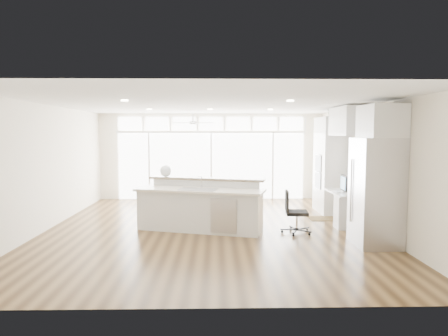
{
  "coord_description": "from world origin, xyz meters",
  "views": [
    {
      "loc": [
        0.15,
        -8.59,
        2.09
      ],
      "look_at": [
        0.34,
        0.6,
        1.28
      ],
      "focal_mm": 32.0,
      "sensor_mm": 36.0,
      "label": 1
    }
  ],
  "objects": [
    {
      "name": "fridge_cabinet",
      "position": [
        3.17,
        -1.35,
        2.3
      ],
      "size": [
        0.64,
        0.9,
        0.6
      ],
      "primitive_type": "cube",
      "color": "silver",
      "rests_on": "wall_right"
    },
    {
      "name": "wall_left",
      "position": [
        -3.5,
        0.0,
        1.35
      ],
      "size": [
        0.04,
        8.0,
        2.7
      ],
      "primitive_type": "cube",
      "color": "white",
      "rests_on": "floor"
    },
    {
      "name": "monitor",
      "position": [
        3.05,
        0.3,
        0.96
      ],
      "size": [
        0.11,
        0.48,
        0.4
      ],
      "primitive_type": "cube",
      "rotation": [
        0.0,
        0.0,
        -0.06
      ],
      "color": "black",
      "rests_on": "desk_nook"
    },
    {
      "name": "office_chair",
      "position": [
        1.83,
        -0.43,
        0.44
      ],
      "size": [
        0.5,
        0.46,
        0.88
      ],
      "primitive_type": "cube",
      "rotation": [
        0.0,
        0.0,
        -0.09
      ],
      "color": "black",
      "rests_on": "floor"
    },
    {
      "name": "desk_nook",
      "position": [
        3.13,
        0.3,
        0.38
      ],
      "size": [
        0.72,
        1.3,
        0.76
      ],
      "primitive_type": "cube",
      "color": "silver",
      "rests_on": "floor"
    },
    {
      "name": "oven_cabinet",
      "position": [
        3.17,
        1.8,
        1.25
      ],
      "size": [
        0.64,
        1.2,
        2.5
      ],
      "primitive_type": "cube",
      "color": "silver",
      "rests_on": "floor"
    },
    {
      "name": "transom_row",
      "position": [
        0.0,
        3.94,
        2.38
      ],
      "size": [
        5.9,
        0.06,
        0.4
      ],
      "primitive_type": "cube",
      "color": "white",
      "rests_on": "wall_back"
    },
    {
      "name": "kitchen_island",
      "position": [
        -0.2,
        -0.14,
        0.55
      ],
      "size": [
        2.93,
        1.76,
        1.09
      ],
      "primitive_type": "cube",
      "rotation": [
        0.0,
        0.0,
        -0.28
      ],
      "color": "silver",
      "rests_on": "floor"
    },
    {
      "name": "floor",
      "position": [
        0.0,
        0.0,
        -0.01
      ],
      "size": [
        7.0,
        8.0,
        0.02
      ],
      "primitive_type": "cube",
      "color": "#3D2712",
      "rests_on": "ground"
    },
    {
      "name": "ceiling_fan",
      "position": [
        -0.5,
        2.8,
        2.48
      ],
      "size": [
        1.16,
        1.16,
        0.32
      ],
      "primitive_type": "cube",
      "color": "silver",
      "rests_on": "ceiling"
    },
    {
      "name": "wall_back",
      "position": [
        0.0,
        4.0,
        1.35
      ],
      "size": [
        7.0,
        0.04,
        2.7
      ],
      "primitive_type": "cube",
      "color": "white",
      "rests_on": "floor"
    },
    {
      "name": "ceiling",
      "position": [
        0.0,
        0.0,
        2.7
      ],
      "size": [
        7.0,
        8.0,
        0.02
      ],
      "primitive_type": "cube",
      "color": "white",
      "rests_on": "wall_back"
    },
    {
      "name": "recessed_lights",
      "position": [
        0.0,
        0.2,
        2.68
      ],
      "size": [
        3.4,
        3.0,
        0.02
      ],
      "primitive_type": "cube",
      "color": "white",
      "rests_on": "ceiling"
    },
    {
      "name": "refrigerator",
      "position": [
        3.11,
        -1.35,
        1.0
      ],
      "size": [
        0.76,
        0.9,
        2.0
      ],
      "primitive_type": "cube",
      "color": "#B0AFB4",
      "rests_on": "floor"
    },
    {
      "name": "desk_window",
      "position": [
        3.46,
        0.3,
        1.55
      ],
      "size": [
        0.04,
        0.85,
        0.85
      ],
      "primitive_type": "cube",
      "color": "white",
      "rests_on": "wall_right"
    },
    {
      "name": "framed_photos",
      "position": [
        3.46,
        0.92,
        1.4
      ],
      "size": [
        0.06,
        0.22,
        0.8
      ],
      "primitive_type": "cube",
      "color": "black",
      "rests_on": "wall_right"
    },
    {
      "name": "wall_front",
      "position": [
        0.0,
        -4.0,
        1.35
      ],
      "size": [
        7.0,
        0.04,
        2.7
      ],
      "primitive_type": "cube",
      "color": "white",
      "rests_on": "floor"
    },
    {
      "name": "keyboard",
      "position": [
        2.88,
        0.3,
        0.77
      ],
      "size": [
        0.15,
        0.32,
        0.02
      ],
      "primitive_type": "cube",
      "rotation": [
        0.0,
        0.0,
        0.12
      ],
      "color": "white",
      "rests_on": "desk_nook"
    },
    {
      "name": "glass_wall",
      "position": [
        0.0,
        3.94,
        1.05
      ],
      "size": [
        5.8,
        0.06,
        2.08
      ],
      "primitive_type": "cube",
      "color": "white",
      "rests_on": "wall_back"
    },
    {
      "name": "potted_plant",
      "position": [
        3.17,
        1.8,
        2.62
      ],
      "size": [
        0.3,
        0.33,
        0.23
      ],
      "primitive_type": "imported",
      "rotation": [
        0.0,
        0.0,
        -0.14
      ],
      "color": "#285022",
      "rests_on": "oven_cabinet"
    },
    {
      "name": "wall_right",
      "position": [
        3.5,
        0.0,
        1.35
      ],
      "size": [
        0.04,
        8.0,
        2.7
      ],
      "primitive_type": "cube",
      "color": "white",
      "rests_on": "floor"
    },
    {
      "name": "upper_cabinets",
      "position": [
        3.17,
        0.3,
        2.35
      ],
      "size": [
        0.64,
        1.3,
        0.64
      ],
      "primitive_type": "cube",
      "color": "silver",
      "rests_on": "wall_right"
    },
    {
      "name": "fishbowl",
      "position": [
        -1.0,
        0.51,
        1.23
      ],
      "size": [
        0.34,
        0.34,
        0.27
      ],
      "primitive_type": "sphere",
      "rotation": [
        0.0,
        0.0,
        -0.37
      ],
      "color": "white",
      "rests_on": "kitchen_island"
    },
    {
      "name": "rug",
      "position": [
        2.84,
        0.98,
        0.01
      ],
      "size": [
        0.82,
        0.6,
        0.01
      ],
      "primitive_type": "cube",
      "rotation": [
        0.0,
        0.0,
        0.01
      ],
      "color": "#332410",
      "rests_on": "floor"
    }
  ]
}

